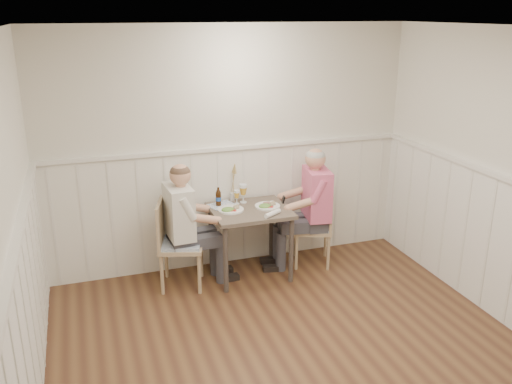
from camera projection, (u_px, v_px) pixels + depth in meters
ground_plane at (312, 379)px, 4.19m from camera, size 4.50×4.50×0.00m
room_shell at (319, 194)px, 3.71m from camera, size 4.04×4.54×2.60m
wainscot at (282, 262)px, 4.59m from camera, size 4.00×4.49×1.34m
dining_table at (250, 219)px, 5.67m from camera, size 0.80×0.70×0.75m
chair_right at (317, 224)px, 5.99m from camera, size 0.52×0.52×0.86m
chair_left at (175, 241)px, 5.48m from camera, size 0.54×0.54×0.92m
man_in_pink at (312, 217)px, 5.92m from camera, size 0.68×0.48×1.36m
diner_cream at (184, 235)px, 5.48m from camera, size 0.63×0.44×1.32m
plate_man at (267, 205)px, 5.68m from camera, size 0.27×0.27×0.07m
plate_diner at (230, 209)px, 5.57m from camera, size 0.27×0.27×0.07m
beer_glass_a at (243, 190)px, 5.78m from camera, size 0.08×0.08×0.21m
beer_glass_b at (237, 195)px, 5.75m from camera, size 0.06×0.06×0.16m
beer_bottle at (218, 198)px, 5.70m from camera, size 0.06×0.06×0.21m
rolled_napkin at (273, 213)px, 5.44m from camera, size 0.21×0.15×0.05m
grass_vase at (232, 184)px, 5.82m from camera, size 0.05×0.05×0.43m
gingham_mat at (222, 205)px, 5.74m from camera, size 0.33×0.29×0.01m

